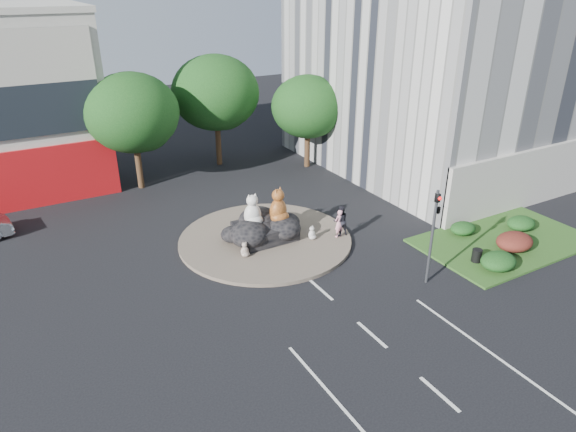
# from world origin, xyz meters

# --- Properties ---
(ground) EXTENTS (120.00, 120.00, 0.00)m
(ground) POSITION_xyz_m (0.00, 0.00, 0.00)
(ground) COLOR black
(ground) RESTS_ON ground
(roundabout_island) EXTENTS (10.00, 10.00, 0.20)m
(roundabout_island) POSITION_xyz_m (0.00, 10.00, 0.10)
(roundabout_island) COLOR brown
(roundabout_island) RESTS_ON ground
(rock_plinth) EXTENTS (3.20, 2.60, 0.90)m
(rock_plinth) POSITION_xyz_m (0.00, 10.00, 0.65)
(rock_plinth) COLOR black
(rock_plinth) RESTS_ON roundabout_island
(grass_verge) EXTENTS (10.00, 6.00, 0.12)m
(grass_verge) POSITION_xyz_m (12.00, 3.00, 0.06)
(grass_verge) COLOR #2C541C
(grass_verge) RESTS_ON ground
(tree_left) EXTENTS (6.46, 6.46, 8.27)m
(tree_left) POSITION_xyz_m (-3.93, 22.06, 5.25)
(tree_left) COLOR #382314
(tree_left) RESTS_ON ground
(tree_mid) EXTENTS (6.84, 6.84, 8.76)m
(tree_mid) POSITION_xyz_m (3.07, 24.06, 5.56)
(tree_mid) COLOR #382314
(tree_mid) RESTS_ON ground
(tree_right) EXTENTS (5.70, 5.70, 7.30)m
(tree_right) POSITION_xyz_m (9.07, 20.06, 4.63)
(tree_right) COLOR #382314
(tree_right) RESTS_ON ground
(hedge_near_green) EXTENTS (2.00, 1.60, 0.90)m
(hedge_near_green) POSITION_xyz_m (9.00, 1.00, 0.57)
(hedge_near_green) COLOR #123813
(hedge_near_green) RESTS_ON grass_verge
(hedge_red) EXTENTS (2.20, 1.76, 0.99)m
(hedge_red) POSITION_xyz_m (11.50, 2.00, 0.61)
(hedge_red) COLOR #461B12
(hedge_red) RESTS_ON grass_verge
(hedge_mid_green) EXTENTS (1.80, 1.44, 0.81)m
(hedge_mid_green) POSITION_xyz_m (14.00, 3.50, 0.53)
(hedge_mid_green) COLOR #123813
(hedge_mid_green) RESTS_ON grass_verge
(hedge_back_green) EXTENTS (1.60, 1.28, 0.72)m
(hedge_back_green) POSITION_xyz_m (10.50, 4.80, 0.48)
(hedge_back_green) COLOR #123813
(hedge_back_green) RESTS_ON grass_verge
(traffic_light) EXTENTS (0.44, 1.24, 5.00)m
(traffic_light) POSITION_xyz_m (5.10, 2.00, 3.62)
(traffic_light) COLOR #595B60
(traffic_light) RESTS_ON ground
(street_lamp) EXTENTS (2.34, 0.22, 8.06)m
(street_lamp) POSITION_xyz_m (12.82, 8.00, 4.55)
(street_lamp) COLOR #595B60
(street_lamp) RESTS_ON ground
(cat_white) EXTENTS (1.23, 1.09, 1.93)m
(cat_white) POSITION_xyz_m (-0.64, 10.25, 2.06)
(cat_white) COLOR silver
(cat_white) RESTS_ON rock_plinth
(cat_tabby) EXTENTS (1.62, 1.55, 2.11)m
(cat_tabby) POSITION_xyz_m (0.83, 9.91, 2.15)
(cat_tabby) COLOR #B27025
(cat_tabby) RESTS_ON rock_plinth
(kitten_calico) EXTENTS (0.61, 0.56, 0.88)m
(kitten_calico) POSITION_xyz_m (-1.94, 8.63, 0.64)
(kitten_calico) COLOR silver
(kitten_calico) RESTS_ON roundabout_island
(kitten_white) EXTENTS (0.64, 0.61, 0.84)m
(kitten_white) POSITION_xyz_m (2.30, 8.56, 0.62)
(kitten_white) COLOR beige
(kitten_white) RESTS_ON roundabout_island
(pedestrian_pink) EXTENTS (0.69, 0.52, 1.69)m
(pedestrian_pink) POSITION_xyz_m (3.81, 8.04, 1.05)
(pedestrian_pink) COLOR pink
(pedestrian_pink) RESTS_ON roundabout_island
(pedestrian_dark) EXTENTS (0.96, 0.78, 1.85)m
(pedestrian_dark) POSITION_xyz_m (4.00, 8.16, 1.12)
(pedestrian_dark) COLOR black
(pedestrian_dark) RESTS_ON roundabout_island
(litter_bin) EXTENTS (0.56, 0.56, 0.71)m
(litter_bin) POSITION_xyz_m (8.66, 2.10, 0.48)
(litter_bin) COLOR black
(litter_bin) RESTS_ON grass_verge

